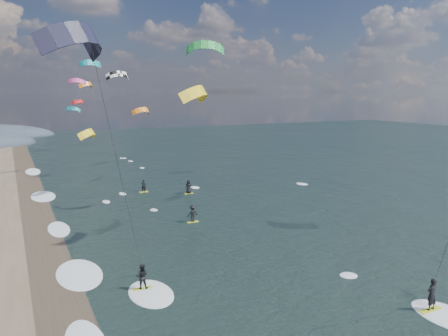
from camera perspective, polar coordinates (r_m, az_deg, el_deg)
name	(u,v)px	position (r m, az deg, el deg)	size (l,w,h in m)	color
wet_sand_strip	(63,312)	(27.09, -20.29, -17.26)	(3.00, 240.00, 0.00)	#382D23
kitesurfer_near_b	(113,139)	(21.41, -14.30, 3.66)	(6.85, 9.11, 15.40)	#BFD024
far_kitesurfers	(182,198)	(47.22, -5.50, -3.96)	(5.73, 14.84, 1.67)	#BFD024
bg_kite_field	(109,88)	(68.80, -14.85, 10.01)	(14.68, 76.02, 10.22)	orange
shoreline_surf	(74,276)	(31.50, -19.04, -13.25)	(2.40, 79.40, 0.11)	white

